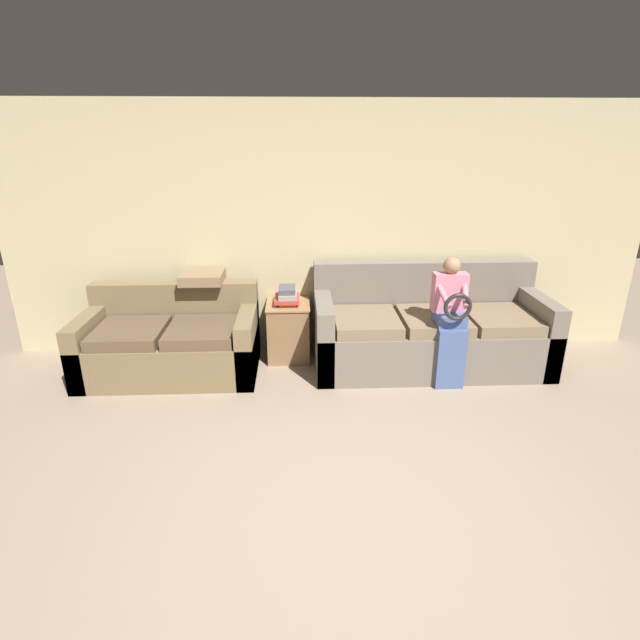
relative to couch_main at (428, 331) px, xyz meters
The scene contains 8 objects.
ground_plane 2.79m from the couch_main, 110.87° to the right, with size 14.00×14.00×0.00m, color gray.
wall_back 1.45m from the couch_main, 152.18° to the left, with size 6.68×0.06×2.55m.
couch_main is the anchor object (origin of this frame).
couch_side 2.57m from the couch_main, behind, with size 1.67×0.93×0.82m.
child_left_seated 0.52m from the couch_main, 79.87° to the right, with size 0.31×0.37×1.19m.
side_shelf 1.44m from the couch_main, behind, with size 0.45×0.50×0.59m.
book_stack 1.47m from the couch_main, behind, with size 0.25×0.31×0.18m.
throw_pillow 2.35m from the couch_main, behind, with size 0.42×0.42×0.10m.
Camera 1 is at (-0.32, -2.05, 2.21)m, focal length 28.00 mm.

